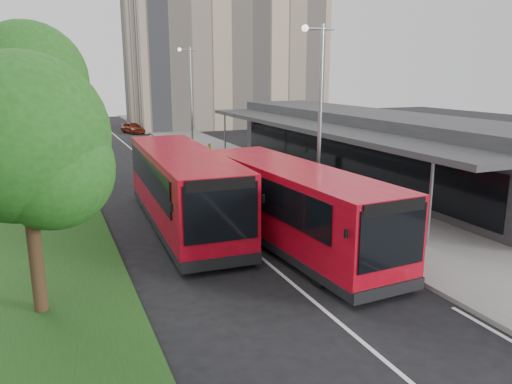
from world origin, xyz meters
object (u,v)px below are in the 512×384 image
Objects in this scene: tree_far at (34,91)px; bus_main at (294,207)px; tree_near at (24,149)px; lamp_post_far at (190,93)px; lamp_post_near at (318,110)px; bollard at (209,151)px; litter_bin at (272,168)px; car_near at (133,128)px; tree_mid at (29,89)px; car_far at (92,125)px; bus_second at (183,189)px.

bus_main is (8.53, -22.00, -3.53)m from tree_far.
tree_near is 0.85× the size of lamp_post_far.
lamp_post_near is 1.00× the size of lamp_post_far.
tree_far is 12.56m from bollard.
bollard is (0.29, 16.21, -4.04)m from lamp_post_near.
lamp_post_near is (11.13, -19.05, -0.34)m from tree_far.
tree_far is 22.07m from lamp_post_near.
bollard is (-1.65, 7.34, 0.12)m from litter_bin.
tree_far reaches higher than tree_near.
tree_near is at bearing -114.04° from lamp_post_far.
tree_near reaches higher than car_near.
lamp_post_far is 9.84× the size of litter_bin.
tree_mid is at bearing -172.07° from litter_bin.
litter_bin is at bearing -89.15° from car_far.
tree_far is (-0.00, 24.00, 0.68)m from tree_near.
bus_main reaches higher than bollard.
bollard is 19.22m from car_near.
car_near is (-4.07, 26.41, 0.04)m from litter_bin.
tree_near reaches higher than bus_main.
tree_mid reaches higher than tree_near.
lamp_post_far is (0.00, 20.00, 0.00)m from lamp_post_near.
car_far is (-0.09, 39.58, -1.05)m from bus_second.
bollard is at bearing 77.96° from bus_main.
lamp_post_far reaches higher than car_near.
lamp_post_near is at bearing -90.00° from lamp_post_far.
lamp_post_near is 9.84× the size of litter_bin.
bus_second reaches higher than litter_bin.
tree_mid is (-0.00, 12.00, 1.14)m from tree_near.
car_near is at bearing 85.83° from bus_main.
bollard is 0.31× the size of car_far.
bollard is at bearing -13.97° from tree_far.
bollard is (5.94, 15.16, -0.94)m from bus_second.
tree_mid is at bearing 147.64° from lamp_post_near.
car_near is (9.01, 16.23, -4.46)m from tree_far.
car_far is at bearing 103.87° from bollard.
car_far is at bearing 90.66° from bus_main.
bus_main is 38.24m from car_near.
tree_far reaches higher than car_near.
lamp_post_far is at bearing 65.96° from tree_near.
car_near is (-2.12, 35.28, -4.12)m from lamp_post_near.
tree_near is at bearing -133.41° from litter_bin.
tree_near is 19.41m from litter_bin.
bus_second reaches higher than bollard.
litter_bin is (13.07, 1.82, -4.97)m from tree_mid.
tree_mid is 1.07× the size of lamp_post_far.
bus_second is (-5.65, 1.05, -3.10)m from lamp_post_near.
car_far is (-3.62, 5.35, -0.03)m from car_near.
tree_mid reaches higher than lamp_post_near.
bollard is at bearing -88.88° from car_far.
bollard is at bearing -100.13° from car_near.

